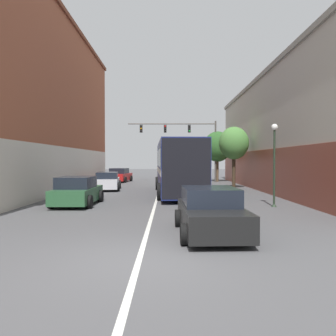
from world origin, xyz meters
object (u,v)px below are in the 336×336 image
(bus, at_px, (178,165))
(parked_car_left_near, at_px, (108,181))
(parked_car_left_mid, at_px, (120,175))
(parked_car_left_far, at_px, (77,192))
(street_lamp, at_px, (275,159))
(traffic_signal_gantry, at_px, (186,136))
(street_tree_near, at_px, (234,143))
(hatchback_foreground, at_px, (211,212))
(street_tree_far, at_px, (218,147))

(bus, relative_size, parked_car_left_near, 2.65)
(bus, bearing_deg, parked_car_left_mid, 21.69)
(parked_car_left_far, bearing_deg, parked_car_left_mid, 1.90)
(parked_car_left_near, height_order, street_lamp, street_lamp)
(traffic_signal_gantry, distance_m, street_tree_near, 8.93)
(bus, relative_size, hatchback_foreground, 2.76)
(parked_car_left_far, bearing_deg, street_tree_far, -27.89)
(bus, relative_size, street_tree_near, 2.23)
(parked_car_left_mid, distance_m, street_lamp, 21.40)
(parked_car_left_far, height_order, street_tree_far, street_tree_far)
(traffic_signal_gantry, relative_size, street_lamp, 2.32)
(traffic_signal_gantry, distance_m, street_tree_far, 3.62)
(parked_car_left_mid, distance_m, street_tree_near, 13.55)
(parked_car_left_near, xyz_separation_m, street_tree_near, (9.98, 1.44, 2.97))
(parked_car_left_far, bearing_deg, street_tree_near, -44.61)
(parked_car_left_near, xyz_separation_m, parked_car_left_far, (0.05, -8.53, 0.02))
(parked_car_left_far, xyz_separation_m, traffic_signal_gantry, (6.46, 18.12, 4.16))
(bus, xyz_separation_m, traffic_signal_gantry, (1.21, 12.67, 2.91))
(hatchback_foreground, distance_m, street_tree_far, 25.52)
(parked_car_left_mid, relative_size, traffic_signal_gantry, 0.44)
(street_lamp, bearing_deg, traffic_signal_gantry, 99.98)
(hatchback_foreground, xyz_separation_m, parked_car_left_mid, (-6.42, 24.61, 0.02))
(hatchback_foreground, distance_m, traffic_signal_gantry, 25.00)
(bus, height_order, street_tree_near, street_tree_near)
(traffic_signal_gantry, relative_size, street_tree_far, 1.74)
(parked_car_left_mid, xyz_separation_m, parked_car_left_far, (0.52, -18.08, -0.00))
(parked_car_left_mid, height_order, street_lamp, street_lamp)
(street_tree_near, distance_m, street_tree_far, 8.52)
(hatchback_foreground, relative_size, street_lamp, 1.00)
(parked_car_left_mid, height_order, parked_car_left_far, parked_car_left_mid)
(parked_car_left_far, relative_size, street_tree_far, 0.74)
(hatchback_foreground, xyz_separation_m, traffic_signal_gantry, (0.57, 24.64, 4.18))
(hatchback_foreground, xyz_separation_m, parked_car_left_far, (-5.90, 6.52, 0.02))
(bus, distance_m, street_lamp, 7.57)
(street_lamp, distance_m, street_tree_near, 10.68)
(parked_car_left_near, bearing_deg, street_tree_near, -87.96)
(parked_car_left_mid, distance_m, parked_car_left_far, 18.09)
(bus, height_order, street_lamp, street_lamp)
(parked_car_left_near, relative_size, street_lamp, 1.04)
(hatchback_foreground, relative_size, parked_car_left_far, 1.01)
(parked_car_left_near, relative_size, street_tree_far, 0.78)
(parked_car_left_mid, xyz_separation_m, street_lamp, (10.28, -18.70, 1.65))
(hatchback_foreground, relative_size, street_tree_near, 0.81)
(street_lamp, bearing_deg, parked_car_left_near, 136.98)
(parked_car_left_far, xyz_separation_m, street_tree_near, (9.93, 9.98, 2.95))
(parked_car_left_near, distance_m, street_tree_far, 14.40)
(bus, bearing_deg, parked_car_left_far, 133.20)
(traffic_signal_gantry, xyz_separation_m, street_tree_far, (3.43, 0.38, -1.11))
(bus, xyz_separation_m, street_tree_far, (4.64, 13.05, 1.80))
(parked_car_left_mid, bearing_deg, traffic_signal_gantry, -81.88)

